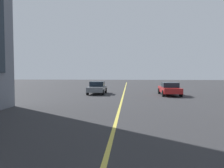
% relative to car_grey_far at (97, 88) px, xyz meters
% --- Properties ---
extents(lane_centre_line, '(80.00, 0.16, 0.01)m').
position_rel_car_grey_far_xyz_m(lane_centre_line, '(-10.82, -2.98, -0.70)').
color(lane_centre_line, '#D8C64C').
rests_on(lane_centre_line, ground_plane).
extents(car_grey_far, '(3.90, 1.89, 1.40)m').
position_rel_car_grey_far_xyz_m(car_grey_far, '(0.00, 0.00, 0.00)').
color(car_grey_far, slate).
rests_on(car_grey_far, ground_plane).
extents(car_red_oncoming, '(4.40, 1.95, 1.37)m').
position_rel_car_grey_far_xyz_m(car_red_oncoming, '(-0.81, -7.88, 0.00)').
color(car_red_oncoming, '#B21E1E').
rests_on(car_red_oncoming, ground_plane).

